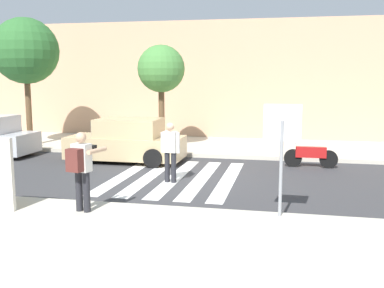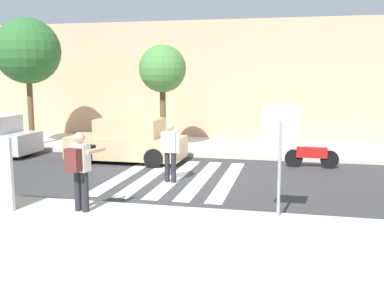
# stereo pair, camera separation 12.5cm
# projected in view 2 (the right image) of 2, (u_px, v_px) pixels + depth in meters

# --- Properties ---
(ground_plane) EXTENTS (120.00, 120.00, 0.00)m
(ground_plane) POSITION_uv_depth(u_px,v_px,m) (174.00, 179.00, 13.39)
(ground_plane) COLOR #38383A
(sidewalk_near) EXTENTS (60.00, 6.00, 0.14)m
(sidewalk_near) POSITION_uv_depth(u_px,v_px,m) (77.00, 258.00, 7.39)
(sidewalk_near) COLOR beige
(sidewalk_near) RESTS_ON ground
(sidewalk_far) EXTENTS (60.00, 4.80, 0.14)m
(sidewalk_far) POSITION_uv_depth(u_px,v_px,m) (210.00, 146.00, 19.17)
(sidewalk_far) COLOR beige
(sidewalk_far) RESTS_ON ground
(building_facade_far) EXTENTS (56.00, 4.00, 5.63)m
(building_facade_far) POSITION_uv_depth(u_px,v_px,m) (226.00, 81.00, 23.00)
(building_facade_far) COLOR tan
(building_facade_far) RESTS_ON ground
(crosswalk_stripe_0) EXTENTS (0.44, 5.20, 0.01)m
(crosswalk_stripe_0) POSITION_uv_depth(u_px,v_px,m) (126.00, 175.00, 13.92)
(crosswalk_stripe_0) COLOR silver
(crosswalk_stripe_0) RESTS_ON ground
(crosswalk_stripe_1) EXTENTS (0.44, 5.20, 0.01)m
(crosswalk_stripe_1) POSITION_uv_depth(u_px,v_px,m) (150.00, 176.00, 13.75)
(crosswalk_stripe_1) COLOR silver
(crosswalk_stripe_1) RESTS_ON ground
(crosswalk_stripe_2) EXTENTS (0.44, 5.20, 0.01)m
(crosswalk_stripe_2) POSITION_uv_depth(u_px,v_px,m) (176.00, 177.00, 13.58)
(crosswalk_stripe_2) COLOR silver
(crosswalk_stripe_2) RESTS_ON ground
(crosswalk_stripe_3) EXTENTS (0.44, 5.20, 0.01)m
(crosswalk_stripe_3) POSITION_uv_depth(u_px,v_px,m) (201.00, 178.00, 13.41)
(crosswalk_stripe_3) COLOR silver
(crosswalk_stripe_3) RESTS_ON ground
(crosswalk_stripe_4) EXTENTS (0.44, 5.20, 0.01)m
(crosswalk_stripe_4) POSITION_uv_depth(u_px,v_px,m) (228.00, 180.00, 13.24)
(crosswalk_stripe_4) COLOR silver
(crosswalk_stripe_4) RESTS_ON ground
(stop_sign) EXTENTS (0.76, 0.08, 2.33)m
(stop_sign) POSITION_uv_depth(u_px,v_px,m) (280.00, 136.00, 9.12)
(stop_sign) COLOR gray
(stop_sign) RESTS_ON sidewalk_near
(photographer_with_backpack) EXTENTS (0.70, 0.92, 1.72)m
(photographer_with_backpack) POSITION_uv_depth(u_px,v_px,m) (80.00, 165.00, 9.54)
(photographer_with_backpack) COLOR #232328
(photographer_with_backpack) RESTS_ON sidewalk_near
(pedestrian_crossing) EXTENTS (0.58, 0.29, 1.72)m
(pedestrian_crossing) POSITION_uv_depth(u_px,v_px,m) (170.00, 149.00, 12.80)
(pedestrian_crossing) COLOR #232328
(pedestrian_crossing) RESTS_ON ground
(parked_car_tan) EXTENTS (4.10, 1.92, 1.55)m
(parked_car_tan) POSITION_uv_depth(u_px,v_px,m) (128.00, 142.00, 16.00)
(parked_car_tan) COLOR tan
(parked_car_tan) RESTS_ON ground
(motorcycle) EXTENTS (1.76, 0.60, 0.87)m
(motorcycle) POSITION_uv_depth(u_px,v_px,m) (312.00, 155.00, 14.96)
(motorcycle) COLOR black
(motorcycle) RESTS_ON ground
(street_tree_west) EXTENTS (2.70, 2.70, 5.28)m
(street_tree_west) POSITION_uv_depth(u_px,v_px,m) (28.00, 51.00, 18.48)
(street_tree_west) COLOR brown
(street_tree_west) RESTS_ON sidewalk_far
(street_tree_center) EXTENTS (1.88, 1.88, 4.13)m
(street_tree_center) POSITION_uv_depth(u_px,v_px,m) (162.00, 70.00, 17.78)
(street_tree_center) COLOR brown
(street_tree_center) RESTS_ON sidewalk_far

